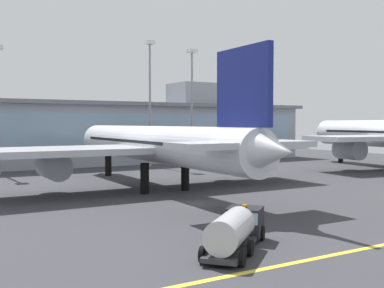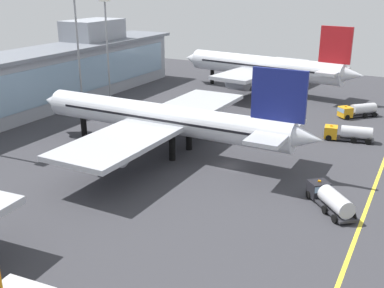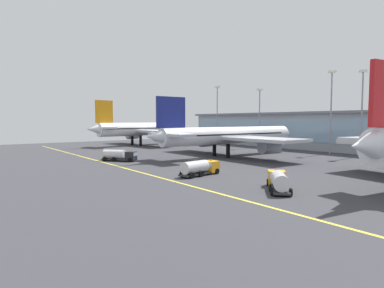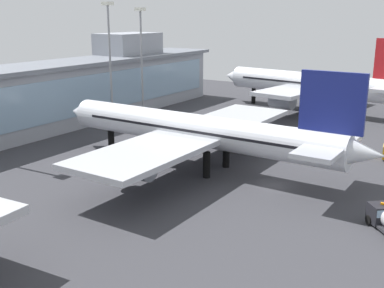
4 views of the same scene
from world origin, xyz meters
The scene contains 13 objects.
ground_plane centered at (0.00, 0.00, 0.00)m, with size 180.00×180.00×0.00m, color #38383D.
taxiway_centreline_stripe centered at (0.00, -22.00, 0.01)m, with size 144.00×0.50×0.01m, color yellow.
terminal_building centered at (1.66, 53.35, 7.23)m, with size 119.76×14.00×18.68m.
airliner_near_left centered at (-52.54, 12.86, 6.61)m, with size 38.94×48.54×18.07m.
airliner_near_right centered at (0.81, 12.82, 5.96)m, with size 46.71×54.89×16.38m.
fuel_tanker_truck centered at (-7.54, -17.48, 1.51)m, with size 8.41×7.77×2.90m.
baggage_tug_near centered at (21.99, -14.39, 1.51)m, with size 4.17×9.32×2.90m.
service_truck_far centered at (39.42, -13.31, 1.51)m, with size 8.09×8.13×2.90m.
apron_light_mast_west centered at (-35.53, 39.65, 16.16)m, with size 1.80×1.80×24.90m.
apron_light_mast_centre centered at (14.37, 42.83, 16.59)m, with size 1.80×1.80×25.68m.
apron_light_mast_east centered at (-14.61, 42.70, 14.74)m, with size 1.80×1.80×22.33m.
apron_light_mast_far_east centered at (24.07, 42.36, 16.03)m, with size 1.80×1.80×24.67m.
safety_cone centered at (-47.64, -8.75, 0.31)m, with size 0.49×0.49×0.61m, color orange.
Camera 3 is at (70.89, -52.91, 10.49)m, focal length 30.88 mm.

